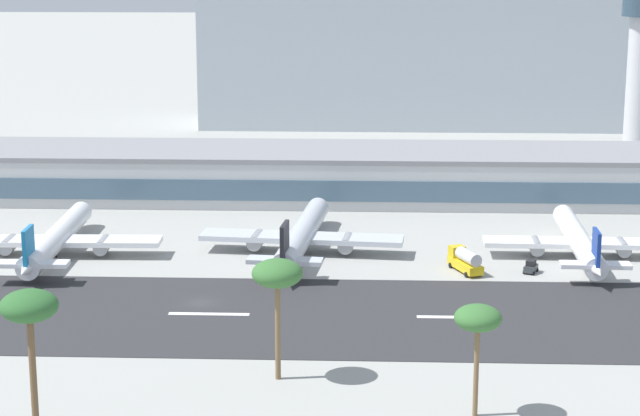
{
  "coord_description": "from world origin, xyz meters",
  "views": [
    {
      "loc": [
        25.09,
        -168.36,
        54.36
      ],
      "look_at": [
        17.0,
        28.75,
        8.35
      ],
      "focal_mm": 65.28,
      "sensor_mm": 36.0,
      "label": 1
    }
  ],
  "objects_px": {
    "terminal_building": "(323,174)",
    "service_fuel_truck_0": "(465,260)",
    "palm_tree_1": "(277,276)",
    "airliner_navy_tail_gate_2": "(580,242)",
    "airliner_blue_tail_gate_0": "(55,240)",
    "palm_tree_2": "(29,310)",
    "palm_tree_3": "(478,320)",
    "distant_hotel_block": "(422,44)",
    "service_baggage_tug_1": "(531,267)",
    "airliner_black_tail_gate_1": "(301,237)"
  },
  "relations": [
    {
      "from": "terminal_building",
      "to": "service_fuel_truck_0",
      "type": "distance_m",
      "value": 61.38
    },
    {
      "from": "terminal_building",
      "to": "palm_tree_1",
      "type": "height_order",
      "value": "palm_tree_1"
    },
    {
      "from": "service_fuel_truck_0",
      "to": "palm_tree_1",
      "type": "height_order",
      "value": "palm_tree_1"
    },
    {
      "from": "terminal_building",
      "to": "airliner_navy_tail_gate_2",
      "type": "height_order",
      "value": "terminal_building"
    },
    {
      "from": "airliner_blue_tail_gate_0",
      "to": "terminal_building",
      "type": "bearing_deg",
      "value": -43.52
    },
    {
      "from": "service_fuel_truck_0",
      "to": "palm_tree_2",
      "type": "distance_m",
      "value": 87.58
    },
    {
      "from": "airliner_navy_tail_gate_2",
      "to": "palm_tree_3",
      "type": "bearing_deg",
      "value": 161.94
    },
    {
      "from": "airliner_blue_tail_gate_0",
      "to": "palm_tree_1",
      "type": "distance_m",
      "value": 71.22
    },
    {
      "from": "distant_hotel_block",
      "to": "service_baggage_tug_1",
      "type": "distance_m",
      "value": 159.08
    },
    {
      "from": "airliner_navy_tail_gate_2",
      "to": "palm_tree_3",
      "type": "height_order",
      "value": "palm_tree_3"
    },
    {
      "from": "terminal_building",
      "to": "service_baggage_tug_1",
      "type": "relative_size",
      "value": 56.62
    },
    {
      "from": "airliner_blue_tail_gate_0",
      "to": "palm_tree_2",
      "type": "height_order",
      "value": "palm_tree_2"
    },
    {
      "from": "distant_hotel_block",
      "to": "service_fuel_truck_0",
      "type": "relative_size",
      "value": 14.56
    },
    {
      "from": "service_fuel_truck_0",
      "to": "service_baggage_tug_1",
      "type": "relative_size",
      "value": 2.48
    },
    {
      "from": "terminal_building",
      "to": "airliner_blue_tail_gate_0",
      "type": "distance_m",
      "value": 66.63
    },
    {
      "from": "terminal_building",
      "to": "airliner_navy_tail_gate_2",
      "type": "relative_size",
      "value": 4.69
    },
    {
      "from": "distant_hotel_block",
      "to": "palm_tree_3",
      "type": "xyz_separation_m",
      "value": [
        -2.99,
        -216.85,
        -12.1
      ]
    },
    {
      "from": "airliner_black_tail_gate_1",
      "to": "service_baggage_tug_1",
      "type": "xyz_separation_m",
      "value": [
        38.86,
        -10.05,
        -2.08
      ]
    },
    {
      "from": "airliner_blue_tail_gate_0",
      "to": "palm_tree_2",
      "type": "distance_m",
      "value": 77.87
    },
    {
      "from": "service_baggage_tug_1",
      "to": "airliner_black_tail_gate_1",
      "type": "bearing_deg",
      "value": 100.45
    },
    {
      "from": "service_fuel_truck_0",
      "to": "palm_tree_1",
      "type": "bearing_deg",
      "value": 128.84
    },
    {
      "from": "terminal_building",
      "to": "airliner_blue_tail_gate_0",
      "type": "bearing_deg",
      "value": -132.28
    },
    {
      "from": "distant_hotel_block",
      "to": "airliner_navy_tail_gate_2",
      "type": "xyz_separation_m",
      "value": [
        21.15,
        -147.71,
        -20.91
      ]
    },
    {
      "from": "airliner_blue_tail_gate_0",
      "to": "service_fuel_truck_0",
      "type": "bearing_deg",
      "value": -96.31
    },
    {
      "from": "service_baggage_tug_1",
      "to": "palm_tree_1",
      "type": "bearing_deg",
      "value": 167.01
    },
    {
      "from": "distant_hotel_block",
      "to": "service_baggage_tug_1",
      "type": "height_order",
      "value": "distant_hotel_block"
    },
    {
      "from": "airliner_blue_tail_gate_0",
      "to": "service_fuel_truck_0",
      "type": "xyz_separation_m",
      "value": [
        70.71,
        -6.27,
        -0.97
      ]
    },
    {
      "from": "airliner_black_tail_gate_1",
      "to": "palm_tree_1",
      "type": "bearing_deg",
      "value": -174.12
    },
    {
      "from": "distant_hotel_block",
      "to": "service_baggage_tug_1",
      "type": "xyz_separation_m",
      "value": [
        11.54,
        -157.03,
        -22.74
      ]
    },
    {
      "from": "distant_hotel_block",
      "to": "palm_tree_3",
      "type": "distance_m",
      "value": 217.21
    },
    {
      "from": "service_fuel_truck_0",
      "to": "palm_tree_1",
      "type": "relative_size",
      "value": 0.57
    },
    {
      "from": "distant_hotel_block",
      "to": "palm_tree_2",
      "type": "height_order",
      "value": "distant_hotel_block"
    },
    {
      "from": "service_baggage_tug_1",
      "to": "palm_tree_2",
      "type": "distance_m",
      "value": 94.57
    },
    {
      "from": "airliner_blue_tail_gate_0",
      "to": "airliner_navy_tail_gate_2",
      "type": "height_order",
      "value": "airliner_blue_tail_gate_0"
    },
    {
      "from": "terminal_building",
      "to": "palm_tree_3",
      "type": "xyz_separation_m",
      "value": [
        22.24,
        -115.51,
        6.4
      ]
    },
    {
      "from": "palm_tree_1",
      "to": "palm_tree_3",
      "type": "relative_size",
      "value": 1.16
    },
    {
      "from": "airliner_blue_tail_gate_0",
      "to": "palm_tree_3",
      "type": "xyz_separation_m",
      "value": [
        67.03,
        -66.25,
        8.69
      ]
    },
    {
      "from": "airliner_black_tail_gate_1",
      "to": "terminal_building",
      "type": "bearing_deg",
      "value": 2.76
    },
    {
      "from": "palm_tree_2",
      "to": "airliner_black_tail_gate_1",
      "type": "bearing_deg",
      "value": 72.39
    },
    {
      "from": "airliner_black_tail_gate_1",
      "to": "palm_tree_2",
      "type": "xyz_separation_m",
      "value": [
        -24.91,
        -78.47,
        11.92
      ]
    },
    {
      "from": "service_baggage_tug_1",
      "to": "palm_tree_3",
      "type": "bearing_deg",
      "value": -168.7
    },
    {
      "from": "service_baggage_tug_1",
      "to": "palm_tree_2",
      "type": "height_order",
      "value": "palm_tree_2"
    },
    {
      "from": "airliner_navy_tail_gate_2",
      "to": "palm_tree_2",
      "type": "bearing_deg",
      "value": 137.84
    },
    {
      "from": "distant_hotel_block",
      "to": "airliner_black_tail_gate_1",
      "type": "xyz_separation_m",
      "value": [
        -27.32,
        -146.98,
        -20.66
      ]
    },
    {
      "from": "palm_tree_1",
      "to": "palm_tree_2",
      "type": "xyz_separation_m",
      "value": [
        -25.42,
        -19.23,
        1.49
      ]
    },
    {
      "from": "airliner_navy_tail_gate_2",
      "to": "service_fuel_truck_0",
      "type": "relative_size",
      "value": 4.88
    },
    {
      "from": "airliner_blue_tail_gate_0",
      "to": "service_baggage_tug_1",
      "type": "bearing_deg",
      "value": -95.74
    },
    {
      "from": "airliner_navy_tail_gate_2",
      "to": "airliner_blue_tail_gate_0",
      "type": "bearing_deg",
      "value": 93.0
    },
    {
      "from": "airliner_blue_tail_gate_0",
      "to": "service_baggage_tug_1",
      "type": "distance_m",
      "value": 81.84
    },
    {
      "from": "airliner_navy_tail_gate_2",
      "to": "palm_tree_3",
      "type": "xyz_separation_m",
      "value": [
        -24.13,
        -69.14,
        8.81
      ]
    }
  ]
}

